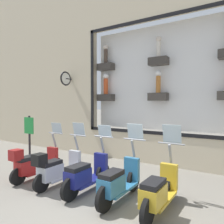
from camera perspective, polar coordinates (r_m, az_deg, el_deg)
ground_plane at (r=5.28m, az=-3.78°, el=-22.08°), size 120.00×120.00×0.00m
building_facade at (r=8.44m, az=11.78°, el=20.83°), size 1.23×36.00×9.55m
scooter_yellow_0 at (r=4.66m, az=12.11°, el=-19.60°), size 1.80×0.60×1.69m
scooter_teal_1 at (r=5.04m, az=1.70°, el=-17.78°), size 1.81×0.61×1.67m
scooter_navy_2 at (r=5.54m, az=-6.90°, el=-15.99°), size 1.81×0.60×1.59m
scooter_silver_3 at (r=6.09m, az=-14.29°, el=-14.14°), size 1.79×0.60×1.61m
scooter_red_4 at (r=6.77m, az=-19.81°, el=-12.56°), size 1.79×0.61×1.56m
shop_sign_post at (r=7.89m, az=-20.78°, el=-6.79°), size 0.36×0.45×1.76m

